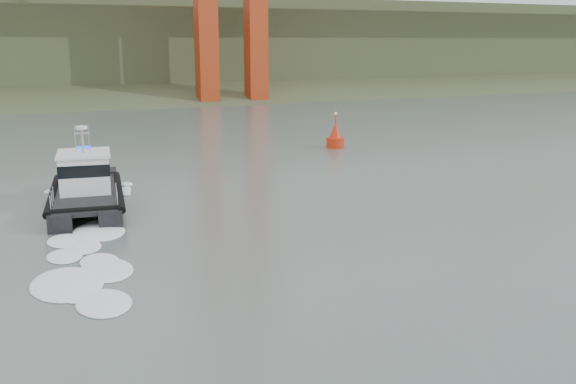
# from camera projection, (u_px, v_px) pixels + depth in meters

# --- Properties ---
(ground) EXTENTS (400.00, 400.00, 0.00)m
(ground) POSITION_uv_depth(u_px,v_px,m) (306.00, 290.00, 25.10)
(ground) COLOR #4F5E59
(ground) RESTS_ON ground
(headlands) EXTENTS (500.00, 105.36, 27.12)m
(headlands) POSITION_uv_depth(u_px,v_px,m) (58.00, 53.00, 135.70)
(headlands) COLOR #323F24
(headlands) RESTS_ON ground
(patrol_boat) EXTENTS (4.91, 10.56, 4.94)m
(patrol_boat) POSITION_uv_depth(u_px,v_px,m) (86.00, 187.00, 37.36)
(patrol_boat) COLOR black
(patrol_boat) RESTS_ON ground
(nav_buoy) EXTENTS (1.65, 1.65, 3.44)m
(nav_buoy) POSITION_uv_depth(u_px,v_px,m) (335.00, 138.00, 58.40)
(nav_buoy) COLOR red
(nav_buoy) RESTS_ON ground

